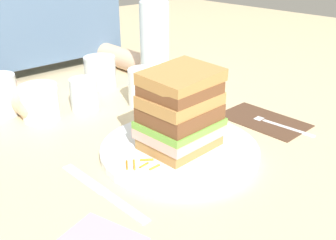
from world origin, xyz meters
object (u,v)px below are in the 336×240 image
main_plate (180,150)px  knife (105,192)px  sandwich (180,111)px  empty_tumbler_1 (84,94)px  water_bottle (155,37)px  empty_tumbler_0 (40,102)px  napkin_dark (263,120)px  fork (273,122)px  juice_glass (145,89)px  empty_tumbler_2 (100,72)px

main_plate → knife: size_ratio=1.37×
sandwich → empty_tumbler_1: sandwich is taller
water_bottle → empty_tumbler_0: 0.33m
napkin_dark → main_plate: bearing=175.0°
water_bottle → empty_tumbler_1: size_ratio=3.94×
empty_tumbler_1 → water_bottle: bearing=6.3°
sandwich → fork: sandwich is taller
sandwich → juice_glass: 0.24m
napkin_dark → water_bottle: size_ratio=0.62×
empty_tumbler_0 → empty_tumbler_1: empty_tumbler_0 is taller
empty_tumbler_1 → sandwich: bearing=-86.4°
sandwich → knife: (-0.16, -0.01, -0.08)m
sandwich → napkin_dark: 0.24m
empty_tumbler_1 → napkin_dark: bearing=-51.4°
empty_tumbler_1 → juice_glass: bearing=-28.9°
knife → empty_tumbler_1: 0.33m
knife → juice_glass: bearing=40.8°
sandwich → fork: size_ratio=0.84×
juice_glass → empty_tumbler_2: juice_glass is taller
knife → juice_glass: juice_glass is taller
fork → empty_tumbler_1: empty_tumbler_1 is taller
knife → water_bottle: size_ratio=0.72×
empty_tumbler_0 → empty_tumbler_1: 0.10m
knife → empty_tumbler_1: empty_tumbler_1 is taller
water_bottle → empty_tumbler_0: size_ratio=3.66×
water_bottle → empty_tumbler_1: bearing=-173.7°
fork → empty_tumbler_2: size_ratio=2.11×
main_plate → fork: 0.23m
main_plate → juice_glass: bearing=65.2°
water_bottle → empty_tumbler_2: (-0.11, 0.08, -0.08)m
water_bottle → empty_tumbler_1: water_bottle is taller
main_plate → empty_tumbler_2: 0.40m
knife → fork: bearing=-4.4°
knife → empty_tumbler_2: size_ratio=2.53×
napkin_dark → empty_tumbler_2: 0.43m
main_plate → empty_tumbler_2: size_ratio=3.48×
empty_tumbler_0 → main_plate: bearing=-69.4°
sandwich → empty_tumbler_1: size_ratio=1.99×
sandwich → empty_tumbler_0: size_ratio=1.85×
empty_tumbler_1 → empty_tumbler_2: bearing=43.7°
main_plate → napkin_dark: size_ratio=1.59×
knife → empty_tumbler_0: size_ratio=2.64×
sandwich → empty_tumbler_1: (-0.02, 0.28, -0.04)m
water_bottle → napkin_dark: bearing=-87.2°
sandwich → knife: bearing=-175.8°
fork → water_bottle: bearing=92.9°
sandwich → napkin_dark: sandwich is taller
napkin_dark → empty_tumbler_1: bearing=128.6°
empty_tumbler_2 → napkin_dark: bearing=-72.4°
napkin_dark → water_bottle: (-0.02, 0.32, 0.12)m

